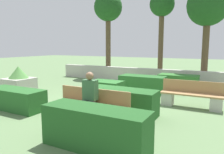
{
  "coord_description": "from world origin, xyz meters",
  "views": [
    {
      "loc": [
        3.98,
        -6.47,
        2.03
      ],
      "look_at": [
        0.22,
        0.5,
        0.9
      ],
      "focal_mm": 35.0,
      "sensor_mm": 36.0,
      "label": 1
    }
  ],
  "objects_px": {
    "bench_front": "(90,108)",
    "tree_center_left": "(162,9)",
    "person_seated_man": "(88,95)",
    "planter_corner_left": "(19,81)",
    "bench_left_side": "(191,97)",
    "tree_leftmost": "(108,10)",
    "tree_center_right": "(208,7)"
  },
  "relations": [
    {
      "from": "bench_left_side",
      "to": "planter_corner_left",
      "type": "relative_size",
      "value": 1.72
    },
    {
      "from": "bench_front",
      "to": "tree_center_left",
      "type": "bearing_deg",
      "value": 93.06
    },
    {
      "from": "tree_center_left",
      "to": "planter_corner_left",
      "type": "bearing_deg",
      "value": -123.11
    },
    {
      "from": "planter_corner_left",
      "to": "bench_left_side",
      "type": "bearing_deg",
      "value": 9.38
    },
    {
      "from": "tree_center_left",
      "to": "tree_center_right",
      "type": "distance_m",
      "value": 2.64
    },
    {
      "from": "person_seated_man",
      "to": "planter_corner_left",
      "type": "bearing_deg",
      "value": 160.4
    },
    {
      "from": "person_seated_man",
      "to": "tree_center_left",
      "type": "xyz_separation_m",
      "value": [
        -0.46,
        8.35,
        3.43
      ]
    },
    {
      "from": "person_seated_man",
      "to": "planter_corner_left",
      "type": "height_order",
      "value": "person_seated_man"
    },
    {
      "from": "bench_front",
      "to": "tree_center_right",
      "type": "bearing_deg",
      "value": 74.37
    },
    {
      "from": "bench_left_side",
      "to": "person_seated_man",
      "type": "height_order",
      "value": "person_seated_man"
    },
    {
      "from": "tree_leftmost",
      "to": "tree_center_right",
      "type": "xyz_separation_m",
      "value": [
        6.07,
        -0.58,
        -0.43
      ]
    },
    {
      "from": "person_seated_man",
      "to": "tree_center_right",
      "type": "distance_m",
      "value": 8.55
    },
    {
      "from": "planter_corner_left",
      "to": "tree_center_right",
      "type": "xyz_separation_m",
      "value": [
        6.87,
        5.95,
        3.44
      ]
    },
    {
      "from": "bench_front",
      "to": "planter_corner_left",
      "type": "xyz_separation_m",
      "value": [
        -4.77,
        1.56,
        0.16
      ]
    },
    {
      "from": "bench_front",
      "to": "tree_leftmost",
      "type": "relative_size",
      "value": 0.4
    },
    {
      "from": "planter_corner_left",
      "to": "tree_leftmost",
      "type": "bearing_deg",
      "value": 83.03
    },
    {
      "from": "tree_leftmost",
      "to": "tree_center_right",
      "type": "bearing_deg",
      "value": -5.46
    },
    {
      "from": "bench_front",
      "to": "person_seated_man",
      "type": "bearing_deg",
      "value": -81.29
    },
    {
      "from": "bench_front",
      "to": "tree_center_left",
      "type": "xyz_separation_m",
      "value": [
        -0.44,
        8.21,
        3.83
      ]
    },
    {
      "from": "tree_center_left",
      "to": "person_seated_man",
      "type": "bearing_deg",
      "value": -86.84
    },
    {
      "from": "person_seated_man",
      "to": "tree_center_left",
      "type": "distance_m",
      "value": 9.04
    },
    {
      "from": "person_seated_man",
      "to": "planter_corner_left",
      "type": "distance_m",
      "value": 5.09
    },
    {
      "from": "bench_left_side",
      "to": "planter_corner_left",
      "type": "distance_m",
      "value": 7.07
    },
    {
      "from": "bench_left_side",
      "to": "tree_center_left",
      "type": "bearing_deg",
      "value": 123.47
    },
    {
      "from": "bench_left_side",
      "to": "planter_corner_left",
      "type": "xyz_separation_m",
      "value": [
        -6.97,
        -1.15,
        0.16
      ]
    },
    {
      "from": "tree_leftmost",
      "to": "tree_center_left",
      "type": "relative_size",
      "value": 1.06
    },
    {
      "from": "person_seated_man",
      "to": "tree_leftmost",
      "type": "height_order",
      "value": "tree_leftmost"
    },
    {
      "from": "bench_left_side",
      "to": "person_seated_man",
      "type": "distance_m",
      "value": 3.62
    },
    {
      "from": "planter_corner_left",
      "to": "tree_leftmost",
      "type": "relative_size",
      "value": 0.21
    },
    {
      "from": "bench_left_side",
      "to": "tree_center_right",
      "type": "xyz_separation_m",
      "value": [
        -0.1,
        4.79,
        3.61
      ]
    },
    {
      "from": "bench_left_side",
      "to": "person_seated_man",
      "type": "xyz_separation_m",
      "value": [
        -2.18,
        -2.86,
        0.41
      ]
    },
    {
      "from": "person_seated_man",
      "to": "tree_center_right",
      "type": "relative_size",
      "value": 0.27
    }
  ]
}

